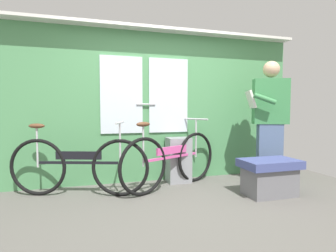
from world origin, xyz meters
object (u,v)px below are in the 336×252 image
object	(u,v)px
passenger_reading_newspaper	(270,119)
bicycle_leaning_behind	(172,160)
bicycle_near_door	(78,166)
trash_bin_by_wall	(178,160)
bench_seat_corner	(269,176)

from	to	relation	value
passenger_reading_newspaper	bicycle_leaning_behind	bearing A→B (deg)	15.77
passenger_reading_newspaper	bicycle_near_door	bearing A→B (deg)	18.38
bicycle_near_door	bicycle_leaning_behind	distance (m)	1.21
trash_bin_by_wall	bench_seat_corner	world-z (taller)	trash_bin_by_wall
bicycle_near_door	bicycle_leaning_behind	world-z (taller)	bicycle_leaning_behind
bicycle_near_door	passenger_reading_newspaper	world-z (taller)	passenger_reading_newspaper
bench_seat_corner	bicycle_leaning_behind	bearing A→B (deg)	148.61
passenger_reading_newspaper	bench_seat_corner	world-z (taller)	passenger_reading_newspaper
passenger_reading_newspaper	trash_bin_by_wall	distance (m)	1.45
bicycle_near_door	bench_seat_corner	bearing A→B (deg)	2.12
bicycle_leaning_behind	bench_seat_corner	bearing A→B (deg)	-57.55
passenger_reading_newspaper	trash_bin_by_wall	size ratio (longest dim) A/B	2.68
bicycle_leaning_behind	passenger_reading_newspaper	xyz separation A→B (m)	(1.44, -0.15, 0.54)
bicycle_near_door	bench_seat_corner	world-z (taller)	bicycle_near_door
bicycle_leaning_behind	passenger_reading_newspaper	distance (m)	1.54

